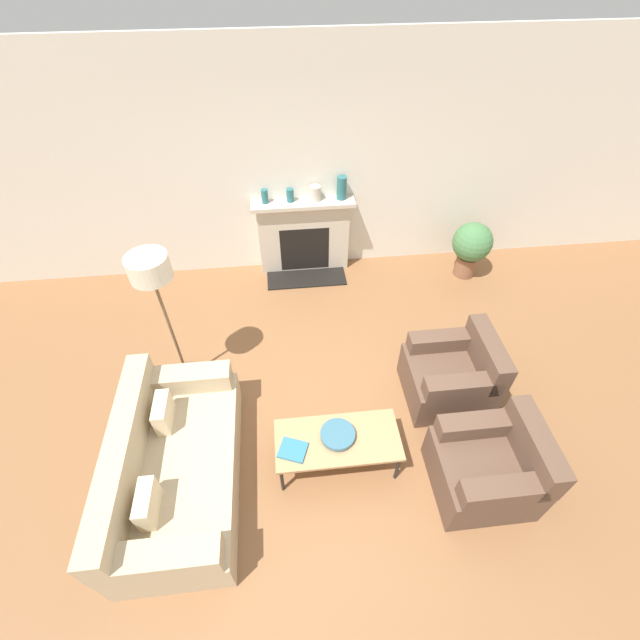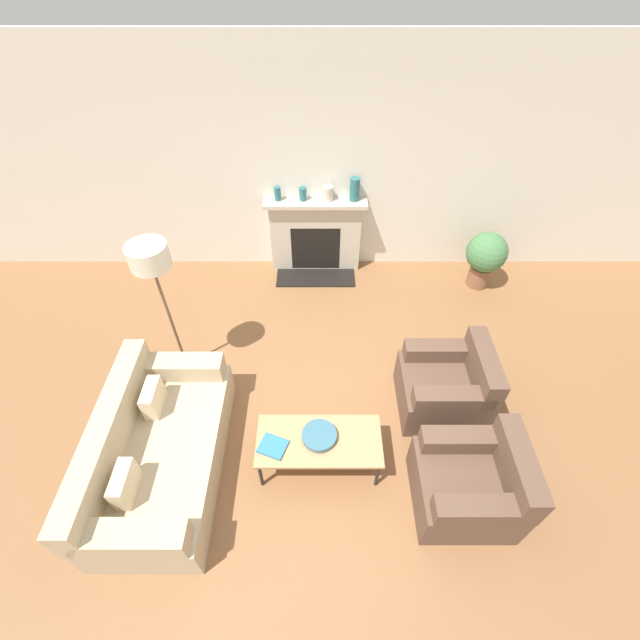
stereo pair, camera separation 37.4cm
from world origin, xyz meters
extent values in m
plane|color=brown|center=(0.00, 0.00, 0.00)|extent=(18.00, 18.00, 0.00)
cube|color=silver|center=(0.00, 3.03, 1.45)|extent=(18.00, 0.06, 2.90)
cube|color=beige|center=(-0.04, 2.90, 0.50)|extent=(1.21, 0.20, 1.01)
cube|color=black|center=(-0.04, 2.81, 0.37)|extent=(0.67, 0.04, 0.66)
cube|color=black|center=(-0.04, 2.62, 0.01)|extent=(1.09, 0.40, 0.02)
cube|color=beige|center=(-0.04, 2.87, 1.03)|extent=(1.33, 0.28, 0.05)
cube|color=tan|center=(-1.38, -0.18, 0.20)|extent=(0.95, 1.81, 0.40)
cube|color=tan|center=(-1.77, -0.18, 0.60)|extent=(0.20, 1.81, 0.40)
cube|color=tan|center=(-1.38, -0.97, 0.51)|extent=(0.88, 0.22, 0.21)
cube|color=tan|center=(-1.38, 0.62, 0.51)|extent=(0.88, 0.22, 0.21)
cube|color=beige|center=(-1.52, -0.58, 0.54)|extent=(0.12, 0.32, 0.28)
cube|color=beige|center=(-1.52, 0.23, 0.54)|extent=(0.12, 0.32, 0.28)
cube|color=brown|center=(1.26, -0.48, 0.22)|extent=(0.82, 0.77, 0.44)
cube|color=brown|center=(1.59, -0.48, 0.62)|extent=(0.18, 0.77, 0.36)
cube|color=brown|center=(1.26, -0.19, 0.53)|extent=(0.74, 0.18, 0.18)
cube|color=brown|center=(1.26, -0.78, 0.53)|extent=(0.74, 0.18, 0.18)
cube|color=brown|center=(1.26, 0.52, 0.22)|extent=(0.82, 0.77, 0.44)
cube|color=brown|center=(1.59, 0.52, 0.62)|extent=(0.18, 0.77, 0.36)
cube|color=brown|center=(1.26, 0.81, 0.53)|extent=(0.74, 0.18, 0.18)
cube|color=brown|center=(1.26, 0.23, 0.53)|extent=(0.74, 0.18, 0.18)
cube|color=tan|center=(0.01, -0.13, 0.39)|extent=(1.12, 0.52, 0.03)
cylinder|color=black|center=(-0.51, -0.34, 0.19)|extent=(0.03, 0.03, 0.38)
cylinder|color=black|center=(0.53, -0.34, 0.19)|extent=(0.03, 0.03, 0.38)
cylinder|color=black|center=(-0.51, 0.09, 0.19)|extent=(0.03, 0.03, 0.38)
cylinder|color=black|center=(0.53, 0.09, 0.19)|extent=(0.03, 0.03, 0.38)
cylinder|color=#38667A|center=(0.02, -0.10, 0.42)|extent=(0.11, 0.11, 0.02)
cylinder|color=#38667A|center=(0.02, -0.10, 0.45)|extent=(0.31, 0.31, 0.05)
cube|color=teal|center=(-0.39, -0.19, 0.42)|extent=(0.29, 0.27, 0.02)
cylinder|color=brown|center=(-1.51, 1.05, 0.01)|extent=(0.39, 0.39, 0.03)
cylinder|color=brown|center=(-1.51, 1.05, 0.75)|extent=(0.03, 0.03, 1.45)
cylinder|color=beige|center=(-1.51, 1.05, 1.55)|extent=(0.37, 0.37, 0.22)
cylinder|color=#28666B|center=(-0.51, 2.90, 1.15)|extent=(0.08, 0.08, 0.18)
cylinder|color=#28666B|center=(-0.20, 2.90, 1.14)|extent=(0.09, 0.09, 0.17)
cylinder|color=beige|center=(0.12, 2.90, 1.15)|extent=(0.14, 0.14, 0.19)
cylinder|color=#28666B|center=(0.46, 2.90, 1.21)|extent=(0.12, 0.12, 0.30)
cylinder|color=brown|center=(2.19, 2.49, 0.15)|extent=(0.29, 0.29, 0.30)
sphere|color=#477A47|center=(2.19, 2.49, 0.54)|extent=(0.53, 0.53, 0.53)
camera|label=1|loc=(-0.35, -2.02, 3.85)|focal=24.00mm
camera|label=2|loc=(0.02, -2.04, 3.85)|focal=24.00mm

